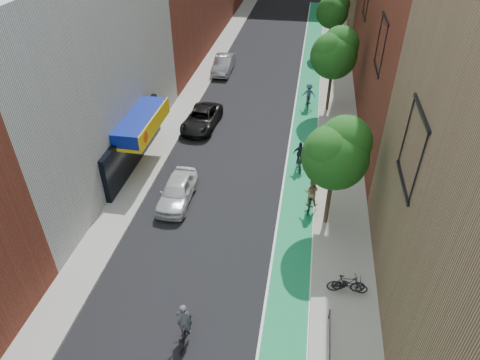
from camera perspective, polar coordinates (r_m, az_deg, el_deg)
The scene contains 16 objects.
bike_lane at distance 37.83m, azimuth 9.03°, elevation 10.63°, with size 2.00×68.00×0.01m, color #157B55.
sidewalk_left at distance 39.09m, azimuth -6.03°, elevation 11.83°, with size 2.00×68.00×0.15m, color gray.
sidewalk_right at distance 37.88m, azimuth 12.87°, elevation 10.32°, with size 3.00×68.00×0.15m, color gray.
building_left_white at distance 28.65m, azimuth -23.15°, elevation 12.93°, with size 8.00×20.00×12.00m, color silver.
tree_near at distance 21.57m, azimuth 12.78°, elevation 3.69°, with size 3.40×3.36×6.42m.
tree_mid at distance 34.22m, azimuth 12.53°, elevation 16.35°, with size 3.55×3.53×6.74m.
tree_far at distance 47.78m, azimuth 12.30°, elevation 21.33°, with size 3.30×3.25×6.21m.
parked_car_white at distance 25.18m, azimuth -8.38°, elevation -1.44°, with size 1.72×4.28×1.46m, color silver.
parked_car_black at distance 32.80m, azimuth -5.13°, elevation 8.16°, with size 2.27×4.92×1.37m, color black.
parked_car_silver at distance 42.81m, azimuth -2.20°, elevation 15.18°, with size 1.65×4.72×1.56m, color #95989D.
cyclist_lead at distance 18.60m, azimuth -7.41°, elevation -19.05°, with size 0.69×1.84×2.04m.
cyclist_lane_near at distance 24.51m, azimuth 9.42°, elevation -2.23°, with size 0.93×1.74×2.11m.
cyclist_lane_mid at distance 27.99m, azimuth 7.94°, elevation 2.74°, with size 0.97×1.85×1.92m.
cyclist_lane_far at distance 36.05m, azimuth 9.10°, elevation 10.85°, with size 1.13×1.88×2.03m.
parked_bike_mid at distance 20.48m, azimuth 13.98°, elevation -13.27°, with size 0.49×1.74×1.05m, color black.
parked_bike_far at distance 20.61m, azimuth 14.43°, elevation -13.38°, with size 0.57×1.62×0.85m, color black.
Camera 1 is at (3.96, -8.38, 15.79)m, focal length 32.00 mm.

